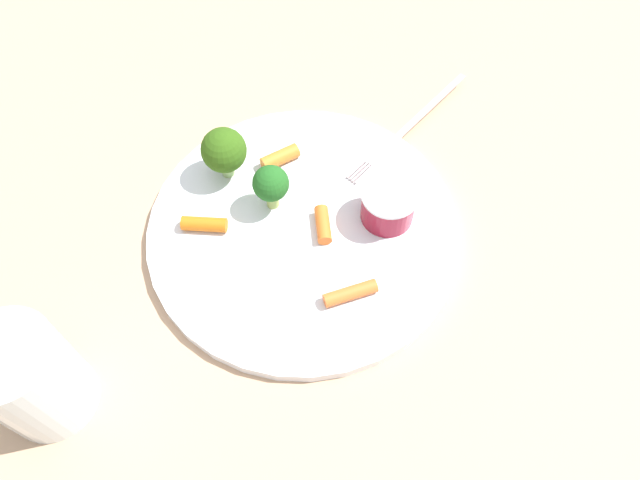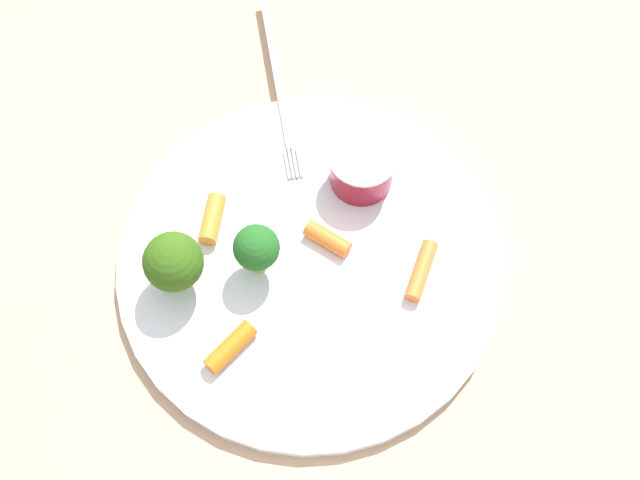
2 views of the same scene
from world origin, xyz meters
name	(u,v)px [view 2 (image 2 of 2)]	position (x,y,z in m)	size (l,w,h in m)	color
ground_plane	(310,264)	(0.00, 0.00, 0.00)	(2.40, 2.40, 0.00)	tan
plate	(310,261)	(0.00, 0.00, 0.01)	(0.30, 0.30, 0.01)	white
sauce_cup	(362,168)	(0.08, 0.02, 0.03)	(0.05, 0.05, 0.04)	maroon
broccoli_floret_0	(173,262)	(-0.09, 0.05, 0.05)	(0.04, 0.04, 0.06)	#91B86F
broccoli_floret_1	(257,249)	(-0.03, 0.02, 0.04)	(0.03, 0.03, 0.05)	#98AD58
carrot_stick_0	(230,347)	(-0.09, -0.02, 0.02)	(0.01, 0.01, 0.04)	orange
carrot_stick_1	(325,237)	(0.02, 0.00, 0.02)	(0.01, 0.01, 0.04)	orange
carrot_stick_2	(421,271)	(0.05, -0.07, 0.02)	(0.01, 0.01, 0.05)	orange
carrot_stick_3	(212,219)	(-0.04, 0.07, 0.02)	(0.01, 0.01, 0.04)	orange
fork	(279,84)	(0.09, 0.14, 0.01)	(0.12, 0.17, 0.00)	beige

